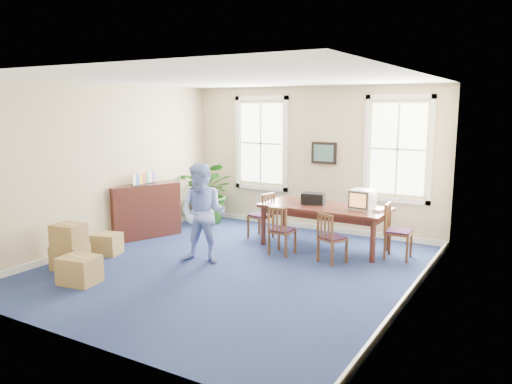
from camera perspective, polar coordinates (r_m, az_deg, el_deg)
The scene contains 25 objects.
floor at distance 8.76m, azimuth -2.58°, elevation -8.61°, with size 6.50×6.50×0.00m, color navy.
ceiling at distance 8.32m, azimuth -2.75°, elevation 12.79°, with size 6.50×6.50×0.00m, color white.
wall_back at distance 11.24m, azimuth 6.43°, elevation 3.78°, with size 6.50×6.50×0.00m, color #C2AF89.
wall_front at distance 5.98m, azimuth -19.92°, elevation -2.01°, with size 6.50×6.50×0.00m, color #C2AF89.
wall_left at distance 10.33m, azimuth -16.78°, elevation 2.90°, with size 6.50×6.50×0.00m, color #C2AF89.
wall_right at distance 7.22m, azimuth 17.71°, elevation 0.07°, with size 6.50×6.50×0.00m, color #C2AF89.
baseboard_back at distance 11.47m, azimuth 6.22°, elevation -3.90°, with size 6.00×0.04×0.12m, color white.
baseboard_left at distance 10.59m, azimuth -16.26°, elevation -5.40°, with size 0.04×6.50×0.12m, color white.
baseboard_right at distance 7.63m, azimuth 16.88°, elevation -11.39°, with size 0.04×6.50×0.12m, color white.
window_left at distance 11.78m, azimuth 0.61°, elevation 5.58°, with size 1.40×0.12×2.20m, color white, non-canonical shape.
window_right at distance 10.56m, azimuth 15.90°, elevation 4.73°, with size 1.40×0.12×2.20m, color white, non-canonical shape.
wall_picture at distance 11.06m, azimuth 7.76°, elevation 4.44°, with size 0.58×0.06×0.48m, color black, non-canonical shape.
conference_table at distance 9.94m, azimuth 7.84°, elevation -3.94°, with size 2.46×1.12×0.84m, color #481D16, non-canonical shape.
crt_tv at distance 9.62m, azimuth 12.05°, elevation -0.83°, with size 0.42×0.45×0.38m, color #B7B7BC, non-canonical shape.
game_console at distance 9.50m, azimuth 13.82°, elevation -2.04°, with size 0.15×0.19×0.05m, color white.
equipment_bag at distance 9.99m, azimuth 6.56°, elevation -0.74°, with size 0.44×0.29×0.22m, color black.
chair_near_left at distance 9.39m, azimuth 3.03°, elevation -4.36°, with size 0.42×0.42×0.94m, color brown, non-canonical shape.
chair_near_right at distance 8.99m, azimuth 8.75°, elevation -5.18°, with size 0.41×0.41×0.91m, color brown, non-canonical shape.
chair_end_left at distance 10.55m, azimuth 0.54°, elevation -2.67°, with size 0.44×0.44×0.98m, color brown, non-canonical shape.
chair_end_right at distance 9.48m, azimuth 16.01°, elevation -4.36°, with size 0.46×0.46×1.02m, color brown, non-canonical shape.
man at distance 8.84m, azimuth -6.10°, elevation -2.48°, with size 0.87×0.67×1.78m, color #8CA4EE.
credenza at distance 10.85m, azimuth -12.64°, elevation -2.00°, with size 0.43×1.51×1.18m, color #481D16.
brochure_rack at distance 10.71m, azimuth -12.69°, elevation 1.76°, with size 0.10×0.58×0.26m, color #99999E, non-canonical shape.
potted_plant at distance 11.93m, azimuth -5.25°, elevation 0.01°, with size 1.34×1.17×1.49m, color #1B4C14.
cardboard_boxes at distance 9.06m, azimuth -19.21°, elevation -5.79°, with size 1.45×1.45×0.83m, color #A8844B, non-canonical shape.
Camera 1 is at (4.54, -6.96, 2.76)m, focal length 35.00 mm.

